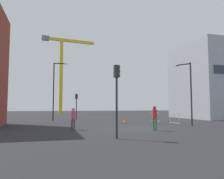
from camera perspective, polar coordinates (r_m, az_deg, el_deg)
name	(u,v)px	position (r m, az deg, el deg)	size (l,w,h in m)	color
ground	(134,129)	(17.46, 5.74, -10.21)	(160.00, 160.00, 0.00)	#28282B
office_block	(212,82)	(37.57, 24.54, 1.80)	(9.48, 10.24, 11.21)	#A8AAB2
construction_crane	(62,63)	(59.54, -12.85, 6.60)	(13.85, 2.49, 19.95)	yellow
streetlamp_tall	(55,86)	(28.49, -14.49, 0.81)	(1.80, 0.42, 7.32)	black
streetlamp_short	(189,88)	(21.35, 19.27, 0.45)	(1.03, 1.33, 5.81)	#2D2D30
traffic_light_near	(117,89)	(12.20, 1.24, 0.13)	(0.38, 0.27, 4.07)	#2D2D30
traffic_light_median	(76,102)	(30.77, -9.23, -3.23)	(0.35, 0.39, 3.53)	#232326
pedestrian_walking	(155,116)	(16.52, 11.00, -6.80)	(0.34, 0.34, 1.81)	#2D844C
pedestrian_waiting	(73,117)	(17.17, -10.05, -7.04)	(0.34, 0.34, 1.66)	#4C4C51
safety_barrier_right_run	(156,117)	(26.16, 11.24, -7.00)	(0.19, 2.38, 1.08)	gray
safety_barrier_rear	(174,118)	(23.51, 15.88, -7.21)	(0.07, 1.90, 1.08)	#9EA0A5
traffic_cone_orange	(124,121)	(23.80, 3.26, -8.18)	(0.47, 0.47, 0.47)	black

